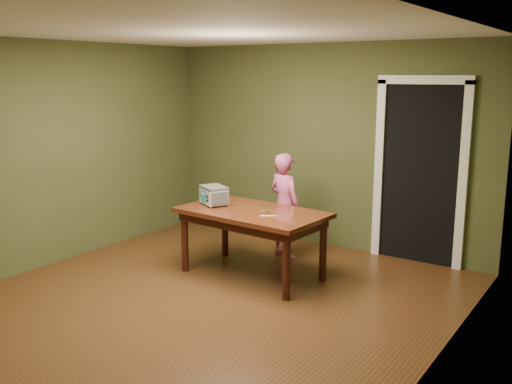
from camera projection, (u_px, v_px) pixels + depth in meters
floor at (200, 304)px, 5.60m from camera, size 5.00×5.00×0.00m
room_shell at (197, 130)px, 5.25m from camera, size 4.52×5.02×2.61m
doorway at (428, 171)px, 6.92m from camera, size 1.10×0.66×2.25m
dining_table at (252, 219)px, 6.26m from camera, size 1.65×0.99×0.75m
toy_oven at (214, 195)px, 6.49m from camera, size 0.41×0.36×0.22m
baking_pan at (264, 211)px, 6.13m from camera, size 0.10×0.10×0.02m
spatula at (268, 216)px, 5.98m from camera, size 0.17×0.11×0.01m
child at (285, 206)px, 6.92m from camera, size 0.54×0.43×1.29m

